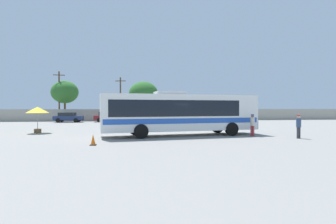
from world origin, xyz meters
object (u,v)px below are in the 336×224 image
at_px(roadside_tree_midleft, 143,94).
at_px(roadside_tree_midright, 154,101).
at_px(parked_car_leftmost_dark_blue, 68,117).
at_px(roadside_tree_left, 65,92).
at_px(utility_pole_far, 59,95).
at_px(parked_car_rightmost_dark_blue, 190,116).
at_px(coach_bus_white_blue, 179,112).
at_px(passenger_waiting_on_apron, 299,125).
at_px(utility_pole_near, 120,98).
at_px(vendor_umbrella_near_gate_yellow, 37,111).
at_px(attendant_by_bus_door, 252,124).
at_px(parked_car_second_maroon, 108,117).
at_px(parked_car_third_silver, 153,116).
at_px(traffic_cone_on_apron, 93,140).

relative_size(roadside_tree_midleft, roadside_tree_midright, 1.39).
bearing_deg(parked_car_leftmost_dark_blue, roadside_tree_left, 107.48).
relative_size(parked_car_leftmost_dark_blue, utility_pole_far, 0.51).
height_order(parked_car_leftmost_dark_blue, parked_car_rightmost_dark_blue, parked_car_rightmost_dark_blue).
distance_m(coach_bus_white_blue, utility_pole_far, 30.40).
height_order(passenger_waiting_on_apron, utility_pole_near, utility_pole_near).
relative_size(vendor_umbrella_near_gate_yellow, parked_car_rightmost_dark_blue, 0.53).
bearing_deg(roadside_tree_left, roadside_tree_midright, 6.08).
xyz_separation_m(parked_car_leftmost_dark_blue, utility_pole_far, (-2.59, 5.18, 3.51)).
distance_m(roadside_tree_left, roadside_tree_midleft, 13.62).
height_order(attendant_by_bus_door, vendor_umbrella_near_gate_yellow, vendor_umbrella_near_gate_yellow).
distance_m(parked_car_rightmost_dark_blue, utility_pole_near, 12.72).
bearing_deg(parked_car_leftmost_dark_blue, parked_car_rightmost_dark_blue, -1.08).
height_order(parked_car_second_maroon, parked_car_third_silver, parked_car_third_silver).
bearing_deg(roadside_tree_midright, passenger_waiting_on_apron, -76.35).
bearing_deg(parked_car_rightmost_dark_blue, roadside_tree_midright, 121.93).
distance_m(parked_car_third_silver, parked_car_rightmost_dark_blue, 5.79).
distance_m(parked_car_third_silver, utility_pole_near, 8.19).
relative_size(parked_car_rightmost_dark_blue, roadside_tree_midleft, 0.61).
bearing_deg(vendor_umbrella_near_gate_yellow, parked_car_second_maroon, 75.34).
bearing_deg(parked_car_second_maroon, parked_car_third_silver, -4.10).
distance_m(attendant_by_bus_door, passenger_waiting_on_apron, 3.18).
height_order(parked_car_leftmost_dark_blue, utility_pole_near, utility_pole_near).
height_order(roadside_tree_midleft, traffic_cone_on_apron, roadside_tree_midleft).
bearing_deg(parked_car_rightmost_dark_blue, coach_bus_white_blue, -104.91).
height_order(passenger_waiting_on_apron, roadside_tree_left, roadside_tree_left).
bearing_deg(utility_pole_far, parked_car_second_maroon, -30.56).
relative_size(coach_bus_white_blue, traffic_cone_on_apron, 19.60).
relative_size(roadside_tree_left, roadside_tree_midright, 1.33).
height_order(roadside_tree_midright, traffic_cone_on_apron, roadside_tree_midright).
distance_m(utility_pole_near, traffic_cone_on_apron, 30.86).
bearing_deg(roadside_tree_midright, roadside_tree_midleft, 163.55).
bearing_deg(utility_pole_near, parked_car_second_maroon, -108.26).
relative_size(attendant_by_bus_door, roadside_tree_midright, 0.33).
xyz_separation_m(parked_car_leftmost_dark_blue, parked_car_third_silver, (12.66, -0.27, 0.04)).
height_order(coach_bus_white_blue, parked_car_rightmost_dark_blue, coach_bus_white_blue).
bearing_deg(parked_car_second_maroon, parked_car_rightmost_dark_blue, -2.58).
distance_m(coach_bus_white_blue, parked_car_third_silver, 20.55).
bearing_deg(roadside_tree_left, attendant_by_bus_door, -53.96).
bearing_deg(traffic_cone_on_apron, vendor_umbrella_near_gate_yellow, 124.89).
xyz_separation_m(parked_car_third_silver, utility_pole_far, (-15.26, 5.45, 3.47)).
bearing_deg(traffic_cone_on_apron, parked_car_leftmost_dark_blue, 105.62).
xyz_separation_m(roadside_tree_midleft, traffic_cone_on_apron, (-4.47, -33.54, -4.40)).
bearing_deg(roadside_tree_midleft, roadside_tree_midright, -16.45).
bearing_deg(parked_car_second_maroon, attendant_by_bus_door, -60.31).
bearing_deg(vendor_umbrella_near_gate_yellow, utility_pole_far, 99.91).
bearing_deg(roadside_tree_left, roadside_tree_midleft, 9.36).
relative_size(coach_bus_white_blue, vendor_umbrella_near_gate_yellow, 5.54).
height_order(parked_car_second_maroon, traffic_cone_on_apron, parked_car_second_maroon).
relative_size(parked_car_third_silver, utility_pole_far, 0.55).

